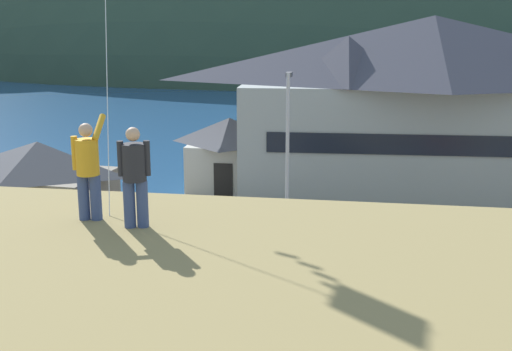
{
  "coord_description": "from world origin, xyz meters",
  "views": [
    {
      "loc": [
        5.48,
        -17.05,
        9.76
      ],
      "look_at": [
        1.3,
        9.0,
        3.49
      ],
      "focal_mm": 44.88,
      "sensor_mm": 36.0,
      "label": 1
    }
  ],
  "objects_px": {
    "storage_shed_waterside": "(230,152)",
    "person_kite_flyer": "(88,168)",
    "parked_car_back_row_right": "(290,323)",
    "moored_boat_wharfside": "(269,133)",
    "moored_boat_outer_mooring": "(356,136)",
    "parked_car_lone_by_shed": "(150,237)",
    "harbor_lodge": "(430,100)",
    "storage_shed_near_lot": "(41,192)",
    "parked_car_mid_row_near": "(114,309)",
    "parked_car_mid_row_far": "(341,257)",
    "parked_car_corner_spot": "(488,264)",
    "wharf_dock": "(309,145)",
    "parking_light_pole": "(288,147)",
    "person_companion": "(135,174)"
  },
  "relations": [
    {
      "from": "storage_shed_waterside",
      "to": "person_kite_flyer",
      "type": "distance_m",
      "value": 27.46
    },
    {
      "from": "parked_car_back_row_right",
      "to": "moored_boat_wharfside",
      "type": "bearing_deg",
      "value": 99.0
    },
    {
      "from": "moored_boat_outer_mooring",
      "to": "parked_car_lone_by_shed",
      "type": "distance_m",
      "value": 29.43
    },
    {
      "from": "harbor_lodge",
      "to": "storage_shed_near_lot",
      "type": "height_order",
      "value": "harbor_lodge"
    },
    {
      "from": "parked_car_lone_by_shed",
      "to": "person_kite_flyer",
      "type": "height_order",
      "value": "person_kite_flyer"
    },
    {
      "from": "parked_car_mid_row_near",
      "to": "parked_car_mid_row_far",
      "type": "distance_m",
      "value": 8.99
    },
    {
      "from": "parked_car_corner_spot",
      "to": "person_kite_flyer",
      "type": "height_order",
      "value": "person_kite_flyer"
    },
    {
      "from": "person_kite_flyer",
      "to": "moored_boat_wharfside",
      "type": "bearing_deg",
      "value": 93.69
    },
    {
      "from": "parked_car_corner_spot",
      "to": "person_kite_flyer",
      "type": "distance_m",
      "value": 17.37
    },
    {
      "from": "wharf_dock",
      "to": "moored_boat_outer_mooring",
      "type": "bearing_deg",
      "value": 33.37
    },
    {
      "from": "parked_car_mid_row_near",
      "to": "parked_car_back_row_right",
      "type": "bearing_deg",
      "value": -1.06
    },
    {
      "from": "parked_car_lone_by_shed",
      "to": "parked_car_mid_row_near",
      "type": "distance_m",
      "value": 6.98
    },
    {
      "from": "parking_light_pole",
      "to": "person_companion",
      "type": "bearing_deg",
      "value": -92.24
    },
    {
      "from": "storage_shed_near_lot",
      "to": "parked_car_back_row_right",
      "type": "height_order",
      "value": "storage_shed_near_lot"
    },
    {
      "from": "storage_shed_waterside",
      "to": "moored_boat_wharfside",
      "type": "relative_size",
      "value": 0.63
    },
    {
      "from": "parked_car_lone_by_shed",
      "to": "parked_car_mid_row_near",
      "type": "height_order",
      "value": "same"
    },
    {
      "from": "moored_boat_outer_mooring",
      "to": "parked_car_mid_row_far",
      "type": "distance_m",
      "value": 29.35
    },
    {
      "from": "moored_boat_outer_mooring",
      "to": "parking_light_pole",
      "type": "bearing_deg",
      "value": -96.68
    },
    {
      "from": "parked_car_mid_row_near",
      "to": "person_kite_flyer",
      "type": "height_order",
      "value": "person_kite_flyer"
    },
    {
      "from": "storage_shed_near_lot",
      "to": "parked_car_mid_row_near",
      "type": "relative_size",
      "value": 1.56
    },
    {
      "from": "storage_shed_near_lot",
      "to": "parked_car_lone_by_shed",
      "type": "relative_size",
      "value": 1.57
    },
    {
      "from": "parked_car_back_row_right",
      "to": "parked_car_mid_row_near",
      "type": "relative_size",
      "value": 1.0
    },
    {
      "from": "person_kite_flyer",
      "to": "person_companion",
      "type": "relative_size",
      "value": 1.07
    },
    {
      "from": "wharf_dock",
      "to": "parked_car_back_row_right",
      "type": "height_order",
      "value": "parked_car_back_row_right"
    },
    {
      "from": "parked_car_lone_by_shed",
      "to": "person_companion",
      "type": "height_order",
      "value": "person_companion"
    },
    {
      "from": "harbor_lodge",
      "to": "parked_car_lone_by_shed",
      "type": "xyz_separation_m",
      "value": [
        -12.54,
        -13.86,
        -4.37
      ]
    },
    {
      "from": "moored_boat_outer_mooring",
      "to": "parked_car_lone_by_shed",
      "type": "relative_size",
      "value": 2.01
    },
    {
      "from": "storage_shed_near_lot",
      "to": "parked_car_lone_by_shed",
      "type": "height_order",
      "value": "storage_shed_near_lot"
    },
    {
      "from": "moored_boat_outer_mooring",
      "to": "parked_car_mid_row_near",
      "type": "xyz_separation_m",
      "value": [
        -7.25,
        -35.12,
        0.34
      ]
    },
    {
      "from": "wharf_dock",
      "to": "moored_boat_outer_mooring",
      "type": "distance_m",
      "value": 4.43
    },
    {
      "from": "moored_boat_outer_mooring",
      "to": "person_kite_flyer",
      "type": "height_order",
      "value": "person_kite_flyer"
    },
    {
      "from": "parked_car_back_row_right",
      "to": "storage_shed_near_lot",
      "type": "bearing_deg",
      "value": 145.71
    },
    {
      "from": "storage_shed_near_lot",
      "to": "wharf_dock",
      "type": "height_order",
      "value": "storage_shed_near_lot"
    },
    {
      "from": "wharf_dock",
      "to": "parked_car_mid_row_near",
      "type": "xyz_separation_m",
      "value": [
        -3.57,
        -32.69,
        0.71
      ]
    },
    {
      "from": "wharf_dock",
      "to": "parked_car_mid_row_far",
      "type": "bearing_deg",
      "value": -82.95
    },
    {
      "from": "wharf_dock",
      "to": "parked_car_corner_spot",
      "type": "height_order",
      "value": "parked_car_corner_spot"
    },
    {
      "from": "wharf_dock",
      "to": "person_kite_flyer",
      "type": "relative_size",
      "value": 7.14
    },
    {
      "from": "parked_car_mid_row_far",
      "to": "person_kite_flyer",
      "type": "relative_size",
      "value": 2.31
    },
    {
      "from": "parked_car_lone_by_shed",
      "to": "parked_car_back_row_right",
      "type": "bearing_deg",
      "value": -46.42
    },
    {
      "from": "storage_shed_near_lot",
      "to": "parked_car_lone_by_shed",
      "type": "xyz_separation_m",
      "value": [
        5.45,
        -1.26,
        -1.39
      ]
    },
    {
      "from": "parked_car_mid_row_near",
      "to": "person_kite_flyer",
      "type": "relative_size",
      "value": 2.29
    },
    {
      "from": "moored_boat_wharfside",
      "to": "parked_car_lone_by_shed",
      "type": "xyz_separation_m",
      "value": [
        -0.99,
        -28.76,
        0.34
      ]
    },
    {
      "from": "parked_car_corner_spot",
      "to": "parked_car_lone_by_shed",
      "type": "height_order",
      "value": "same"
    },
    {
      "from": "harbor_lodge",
      "to": "storage_shed_near_lot",
      "type": "distance_m",
      "value": 22.17
    },
    {
      "from": "storage_shed_waterside",
      "to": "parking_light_pole",
      "type": "height_order",
      "value": "parking_light_pole"
    },
    {
      "from": "person_kite_flyer",
      "to": "parked_car_back_row_right",
      "type": "bearing_deg",
      "value": 67.76
    },
    {
      "from": "parking_light_pole",
      "to": "moored_boat_wharfside",
      "type": "bearing_deg",
      "value": 99.76
    },
    {
      "from": "parking_light_pole",
      "to": "storage_shed_waterside",
      "type": "bearing_deg",
      "value": 115.43
    },
    {
      "from": "storage_shed_near_lot",
      "to": "parked_car_back_row_right",
      "type": "xyz_separation_m",
      "value": [
        12.11,
        -8.26,
        -1.39
      ]
    },
    {
      "from": "storage_shed_near_lot",
      "to": "parked_car_lone_by_shed",
      "type": "bearing_deg",
      "value": -13.02
    }
  ]
}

